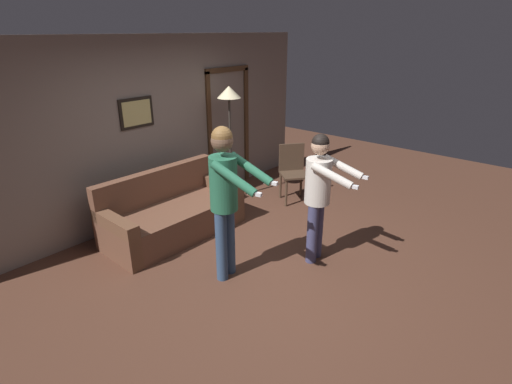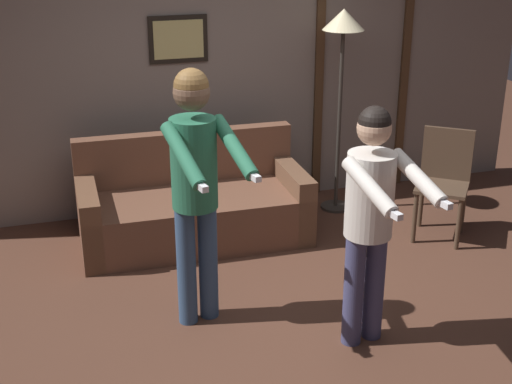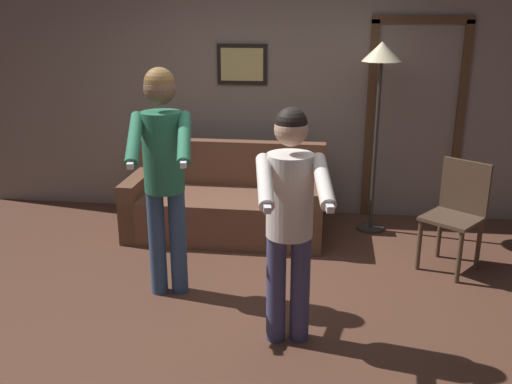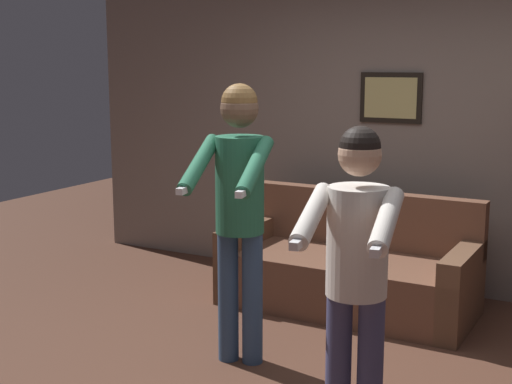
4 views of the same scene
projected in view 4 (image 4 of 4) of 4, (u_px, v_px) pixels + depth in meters
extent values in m
cube|color=gray|center=(420.00, 134.00, 5.82)|extent=(6.40, 0.06, 2.60)
cube|color=black|center=(391.00, 98.00, 5.84)|extent=(0.52, 0.02, 0.41)
cube|color=#C9BD74|center=(390.00, 98.00, 5.83)|extent=(0.44, 0.01, 0.33)
cube|color=brown|center=(347.00, 282.00, 5.48)|extent=(1.91, 0.88, 0.42)
cube|color=brown|center=(365.00, 219.00, 5.70)|extent=(1.90, 0.17, 0.45)
cube|color=brown|center=(249.00, 258.00, 5.88)|extent=(0.17, 0.85, 0.58)
cube|color=brown|center=(462.00, 290.00, 5.05)|extent=(0.17, 0.85, 0.58)
cylinder|color=#354F73|center=(228.00, 296.00, 4.50)|extent=(0.13, 0.13, 0.84)
cylinder|color=#354F73|center=(252.00, 299.00, 4.46)|extent=(0.13, 0.13, 0.84)
cylinder|color=#286B4C|center=(240.00, 185.00, 4.35)|extent=(0.30, 0.30, 0.60)
sphere|color=brown|center=(239.00, 109.00, 4.27)|extent=(0.23, 0.23, 0.23)
sphere|color=brown|center=(239.00, 102.00, 4.26)|extent=(0.22, 0.22, 0.22)
cylinder|color=#286B4C|center=(199.00, 164.00, 4.15)|extent=(0.19, 0.52, 0.31)
cube|color=white|center=(184.00, 190.00, 3.94)|extent=(0.07, 0.15, 0.04)
cylinder|color=#286B4C|center=(255.00, 166.00, 4.05)|extent=(0.19, 0.52, 0.31)
cube|color=white|center=(243.00, 193.00, 3.85)|extent=(0.07, 0.15, 0.04)
cylinder|color=#41426A|center=(338.00, 365.00, 3.57)|extent=(0.13, 0.13, 0.76)
cylinder|color=#41426A|center=(370.00, 370.00, 3.52)|extent=(0.13, 0.13, 0.76)
cylinder|color=silver|center=(357.00, 242.00, 3.43)|extent=(0.30, 0.30, 0.54)
sphere|color=tan|center=(360.00, 154.00, 3.36)|extent=(0.21, 0.21, 0.21)
sphere|color=black|center=(360.00, 147.00, 3.35)|extent=(0.20, 0.20, 0.20)
cylinder|color=silver|center=(312.00, 215.00, 3.25)|extent=(0.16, 0.49, 0.24)
cube|color=white|center=(298.00, 243.00, 3.05)|extent=(0.06, 0.15, 0.04)
cylinder|color=silver|center=(386.00, 221.00, 3.14)|extent=(0.16, 0.49, 0.24)
cube|color=white|center=(377.00, 250.00, 2.94)|extent=(0.06, 0.15, 0.04)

